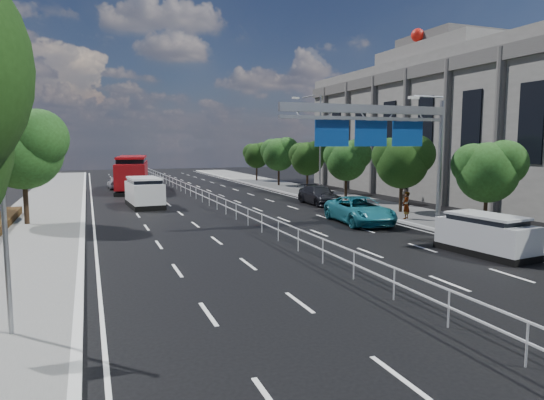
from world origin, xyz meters
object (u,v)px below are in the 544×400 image
pedestrian_a (406,205)px  pedestrian_b (404,195)px  overhead_gantry (384,128)px  parked_car_dark (319,195)px  white_minivan (144,192)px  silver_minivan (486,235)px  red_bus (133,173)px  near_car_dark (127,173)px  near_car_silver (116,182)px  parked_car_teal (360,210)px

pedestrian_a → pedestrian_b: (3.80, 5.38, -0.02)m
overhead_gantry → parked_car_dark: bearing=81.9°
white_minivan → silver_minivan: bearing=-64.3°
parked_car_dark → red_bus: bearing=128.1°
near_car_dark → near_car_silver: bearing=89.5°
parked_car_teal → pedestrian_a: (3.10, -0.28, 0.19)m
parked_car_dark → pedestrian_b: bearing=-37.0°
white_minivan → parked_car_dark: bearing=-17.8°
parked_car_teal → near_car_dark: bearing=108.4°
overhead_gantry → pedestrian_b: bearing=46.6°
parked_car_dark → near_car_dark: bearing=110.1°
parked_car_teal → silver_minivan: bearing=-79.7°
overhead_gantry → pedestrian_b: (6.66, 7.05, -4.65)m
parked_car_teal → parked_car_dark: 9.25m
white_minivan → parked_car_teal: bearing=-51.4°
parked_car_dark → near_car_silver: bearing=127.3°
pedestrian_b → parked_car_dark: bearing=-15.2°
silver_minivan → parked_car_dark: size_ratio=0.87×
near_car_silver → parked_car_dark: bearing=123.7°
pedestrian_b → parked_car_teal: bearing=59.2°
red_bus → pedestrian_b: size_ratio=7.30×
white_minivan → pedestrian_b: 19.50m
parked_car_teal → parked_car_dark: size_ratio=1.13×
silver_minivan → near_car_silver: bearing=103.0°
white_minivan → silver_minivan: 24.53m
white_minivan → silver_minivan: size_ratio=1.21×
silver_minivan → pedestrian_a: (2.32, 8.75, 0.13)m
red_bus → near_car_silver: size_ratio=2.93×
overhead_gantry → near_car_silver: size_ratio=2.52×
overhead_gantry → white_minivan: (-11.43, 14.33, -4.51)m
parked_car_teal → pedestrian_a: bearing=0.2°
overhead_gantry → parked_car_dark: 12.16m
parked_car_teal → near_car_silver: bearing=118.9°
silver_minivan → parked_car_dark: silver_minivan is taller
silver_minivan → parked_car_dark: (1.02, 18.10, -0.13)m
parked_car_teal → pedestrian_a: pedestrian_a is taller
near_car_silver → near_car_dark: (2.17, 15.35, 0.07)m
parked_car_dark → pedestrian_a: pedestrian_a is taller
near_car_silver → pedestrian_a: pedestrian_a is taller
red_bus → near_car_dark: bearing=95.5°
white_minivan → red_bus: (0.31, 13.41, 0.72)m
silver_minivan → pedestrian_a: size_ratio=2.59×
white_minivan → pedestrian_a: bearing=-45.0°
near_car_silver → parked_car_teal: (12.35, -28.33, 0.09)m
white_minivan → near_car_dark: 31.32m
overhead_gantry → silver_minivan: (0.54, -7.08, -4.75)m
parked_car_teal → white_minivan: bearing=137.4°
overhead_gantry → parked_car_teal: overhead_gantry is taller
near_car_silver → silver_minivan: size_ratio=0.93×
overhead_gantry → near_car_silver: overhead_gantry is taller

